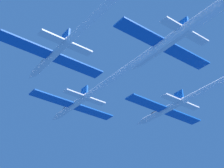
% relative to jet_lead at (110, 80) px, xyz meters
% --- Properties ---
extents(jet_lead, '(17.71, 47.85, 2.93)m').
position_rel_jet_lead_xyz_m(jet_lead, '(0.00, 0.00, 0.00)').
color(jet_lead, silver).
extents(jet_left_wing, '(17.71, 49.66, 2.93)m').
position_rel_jet_lead_xyz_m(jet_left_wing, '(-11.24, -12.70, 0.08)').
color(jet_left_wing, silver).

